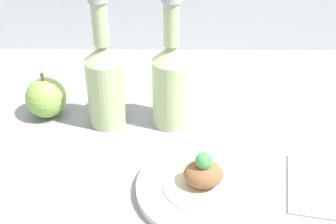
{
  "coord_description": "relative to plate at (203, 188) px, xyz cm",
  "views": [
    {
      "loc": [
        -1.33,
        -65.83,
        60.03
      ],
      "look_at": [
        -1.84,
        6.54,
        10.12
      ],
      "focal_mm": 50.0,
      "sensor_mm": 36.0,
      "label": 1
    }
  ],
  "objects": [
    {
      "name": "plated_food",
      "position": [
        0.0,
        0.0,
        2.88
      ],
      "size": [
        14.44,
        14.44,
        7.3
      ],
      "color": "beige",
      "rests_on": "plate"
    },
    {
      "name": "cider_bottle_right",
      "position": [
        -5.74,
        21.73,
        9.5
      ],
      "size": [
        7.89,
        7.89,
        28.91
      ],
      "color": "#B7D18E",
      "rests_on": "ground_plane"
    },
    {
      "name": "apple",
      "position": [
        -33.18,
        24.38,
        3.36
      ],
      "size": [
        8.93,
        8.93,
        10.64
      ],
      "color": "#84B74C",
      "rests_on": "ground_plane"
    },
    {
      "name": "ground_plane",
      "position": [
        -4.45,
        4.32,
        -3.11
      ],
      "size": [
        180.0,
        110.0,
        4.0
      ],
      "primitive_type": "cube",
      "color": "gray"
    },
    {
      "name": "plate",
      "position": [
        0.0,
        0.0,
        0.0
      ],
      "size": [
        23.99,
        23.99,
        2.09
      ],
      "color": "white",
      "rests_on": "ground_plane"
    },
    {
      "name": "cider_bottle_left",
      "position": [
        -19.42,
        21.73,
        9.5
      ],
      "size": [
        7.89,
        7.89,
        28.91
      ],
      "color": "#B7D18E",
      "rests_on": "ground_plane"
    }
  ]
}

